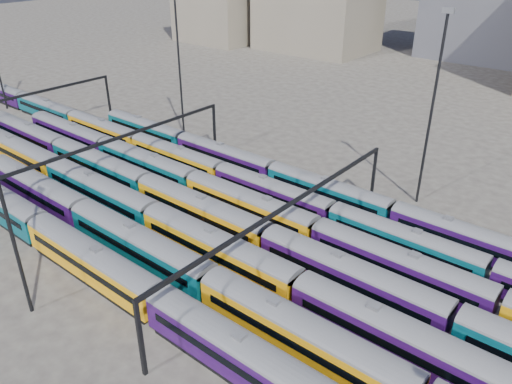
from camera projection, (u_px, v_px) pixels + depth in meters
The scene contains 13 objects.
ground at pixel (220, 236), 61.69m from camera, with size 500.00×500.00×0.00m, color #3C3733.
rake_0 at pixel (92, 259), 52.69m from camera, with size 104.36×3.06×5.15m.
rake_1 at pixel (302, 332), 42.79m from camera, with size 108.81×3.19×5.37m.
rake_2 at pixel (153, 215), 60.64m from camera, with size 129.54×3.16×5.33m.
rake_3 at pixel (267, 238), 56.27m from camera, with size 126.70×3.09×5.21m.
rake_4 at pixel (316, 230), 57.89m from camera, with size 122.04×2.98×5.01m.
rake_5 at pixel (176, 155), 78.00m from camera, with size 132.32×2.77×4.64m.
rake_6 at pixel (328, 190), 67.50m from camera, with size 94.60×2.77×4.66m.
gantry_0 at pixel (10, 105), 86.81m from camera, with size 0.35×40.35×8.03m.
gantry_1 at pixel (115, 146), 69.86m from camera, with size 0.35×40.35×8.03m.
gantry_2 at pixel (287, 214), 52.92m from camera, with size 0.35×40.35×8.03m.
mast_1 at pixel (179, 58), 87.28m from camera, with size 1.40×0.50×25.60m.
mast_3 at pixel (433, 105), 63.23m from camera, with size 1.40×0.50×25.60m.
Camera 1 is at (36.65, -37.53, 33.21)m, focal length 35.00 mm.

